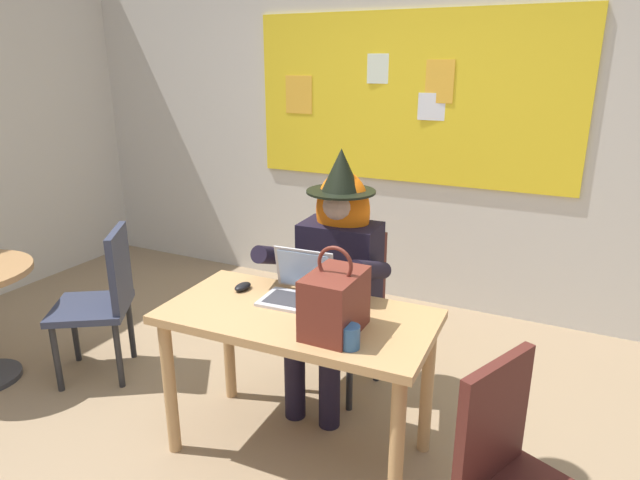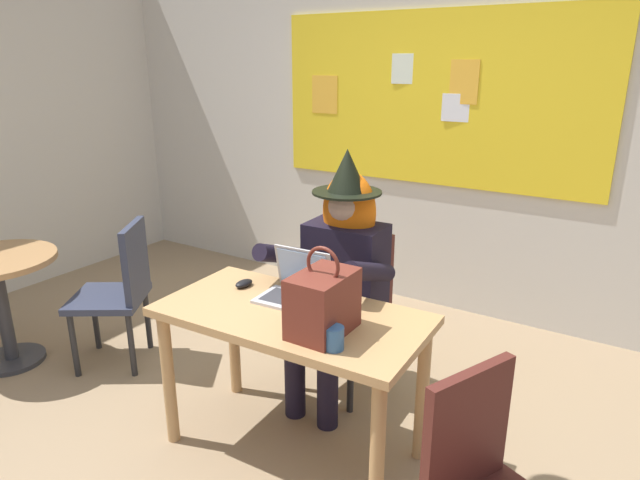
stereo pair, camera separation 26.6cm
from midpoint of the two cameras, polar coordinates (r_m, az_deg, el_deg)
ground_plane at (r=2.87m, az=-4.26°, el=-21.19°), size 24.00×24.00×0.00m
wall_back_bulletin at (r=4.16m, az=13.53°, el=11.87°), size 5.93×2.19×2.77m
desk_main at (r=2.55m, az=0.06°, el=-9.73°), size 1.25×0.67×0.73m
chair_at_desk at (r=3.15m, az=5.71°, el=-6.34°), size 0.46×0.46×0.91m
person_costumed at (r=2.95m, az=4.71°, el=-2.33°), size 0.61×0.66×1.39m
laptop at (r=2.62m, az=0.35°, el=-5.00°), size 0.32×0.29×0.23m
computer_mouse at (r=2.77m, az=-5.17°, el=-4.55°), size 0.07×0.11×0.03m
handbag at (r=2.27m, az=3.67°, el=-6.54°), size 0.20×0.30×0.38m
coffee_mug at (r=2.19m, az=4.99°, el=-10.15°), size 0.08×0.08×0.09m
chair_spare_by_window at (r=3.51m, az=-17.96°, el=-4.69°), size 0.58×0.58×0.90m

